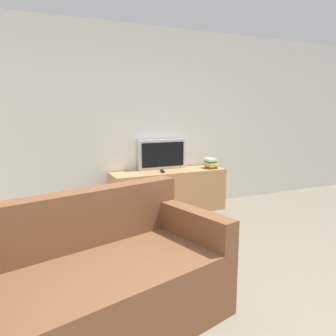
# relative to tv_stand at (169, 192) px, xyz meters

# --- Properties ---
(wall_back) EXTENTS (9.00, 0.06, 2.60)m
(wall_back) POSITION_rel_tv_stand_xyz_m (-0.62, 0.28, 1.00)
(wall_back) COLOR silver
(wall_back) RESTS_ON ground_plane
(tv_stand) EXTENTS (1.65, 0.45, 0.61)m
(tv_stand) POSITION_rel_tv_stand_xyz_m (0.00, 0.00, 0.00)
(tv_stand) COLOR tan
(tv_stand) RESTS_ON ground_plane
(television) EXTENTS (0.73, 0.09, 0.43)m
(television) POSITION_rel_tv_stand_xyz_m (-0.03, 0.18, 0.52)
(television) COLOR silver
(television) RESTS_ON tv_stand
(couch) EXTENTS (1.88, 1.27, 0.89)m
(couch) POSITION_rel_tv_stand_xyz_m (-1.50, -2.17, 0.01)
(couch) COLOR brown
(couch) RESTS_ON ground_plane
(book_stack) EXTENTS (0.16, 0.22, 0.14)m
(book_stack) POSITION_rel_tv_stand_xyz_m (0.66, -0.05, 0.38)
(book_stack) COLOR #995623
(book_stack) RESTS_ON tv_stand
(remote_on_stand) EXTENTS (0.07, 0.16, 0.02)m
(remote_on_stand) POSITION_rel_tv_stand_xyz_m (-0.12, -0.05, 0.32)
(remote_on_stand) COLOR black
(remote_on_stand) RESTS_ON tv_stand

